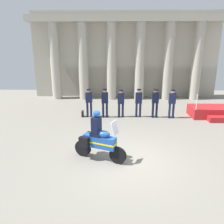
{
  "coord_description": "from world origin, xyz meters",
  "views": [
    {
      "loc": [
        -0.38,
        -7.48,
        4.04
      ],
      "look_at": [
        -0.58,
        2.63,
        1.09
      ],
      "focal_mm": 35.76,
      "sensor_mm": 36.0,
      "label": 1
    }
  ],
  "objects_px": {
    "reviewing_stand": "(218,112)",
    "officer_in_row_3": "(139,101)",
    "officer_in_row_2": "(121,101)",
    "officer_in_row_0": "(89,101)",
    "briefcase_on_ground": "(83,114)",
    "officer_in_row_5": "(172,102)",
    "motorcycle_with_rider": "(98,139)",
    "officer_in_row_1": "(105,101)",
    "officer_in_row_4": "(155,101)"
  },
  "relations": [
    {
      "from": "reviewing_stand",
      "to": "officer_in_row_3",
      "type": "bearing_deg",
      "value": -178.74
    },
    {
      "from": "motorcycle_with_rider",
      "to": "reviewing_stand",
      "type": "bearing_deg",
      "value": 61.92
    },
    {
      "from": "reviewing_stand",
      "to": "officer_in_row_1",
      "type": "height_order",
      "value": "officer_in_row_1"
    },
    {
      "from": "officer_in_row_2",
      "to": "briefcase_on_ground",
      "type": "height_order",
      "value": "officer_in_row_2"
    },
    {
      "from": "officer_in_row_2",
      "to": "officer_in_row_5",
      "type": "distance_m",
      "value": 2.96
    },
    {
      "from": "officer_in_row_5",
      "to": "motorcycle_with_rider",
      "type": "height_order",
      "value": "motorcycle_with_rider"
    },
    {
      "from": "motorcycle_with_rider",
      "to": "officer_in_row_4",
      "type": "bearing_deg",
      "value": 83.72
    },
    {
      "from": "reviewing_stand",
      "to": "briefcase_on_ground",
      "type": "distance_m",
      "value": 8.08
    },
    {
      "from": "motorcycle_with_rider",
      "to": "officer_in_row_2",
      "type": "bearing_deg",
      "value": 103.08
    },
    {
      "from": "officer_in_row_3",
      "to": "motorcycle_with_rider",
      "type": "distance_m",
      "value": 5.64
    },
    {
      "from": "officer_in_row_5",
      "to": "officer_in_row_3",
      "type": "bearing_deg",
      "value": -3.61
    },
    {
      "from": "officer_in_row_5",
      "to": "officer_in_row_2",
      "type": "bearing_deg",
      "value": -1.26
    },
    {
      "from": "officer_in_row_5",
      "to": "officer_in_row_1",
      "type": "bearing_deg",
      "value": 0.91
    },
    {
      "from": "reviewing_stand",
      "to": "officer_in_row_5",
      "type": "distance_m",
      "value": 2.93
    },
    {
      "from": "reviewing_stand",
      "to": "officer_in_row_2",
      "type": "height_order",
      "value": "officer_in_row_2"
    },
    {
      "from": "officer_in_row_2",
      "to": "motorcycle_with_rider",
      "type": "bearing_deg",
      "value": 81.54
    },
    {
      "from": "officer_in_row_3",
      "to": "officer_in_row_5",
      "type": "relative_size",
      "value": 1.0
    },
    {
      "from": "officer_in_row_4",
      "to": "reviewing_stand",
      "type": "bearing_deg",
      "value": -175.4
    },
    {
      "from": "officer_in_row_0",
      "to": "officer_in_row_4",
      "type": "distance_m",
      "value": 3.88
    },
    {
      "from": "reviewing_stand",
      "to": "officer_in_row_3",
      "type": "distance_m",
      "value": 4.8
    },
    {
      "from": "officer_in_row_1",
      "to": "officer_in_row_5",
      "type": "distance_m",
      "value": 3.9
    },
    {
      "from": "officer_in_row_4",
      "to": "motorcycle_with_rider",
      "type": "height_order",
      "value": "motorcycle_with_rider"
    },
    {
      "from": "officer_in_row_2",
      "to": "officer_in_row_3",
      "type": "bearing_deg",
      "value": -176.91
    },
    {
      "from": "officer_in_row_0",
      "to": "officer_in_row_5",
      "type": "bearing_deg",
      "value": -179.95
    },
    {
      "from": "officer_in_row_3",
      "to": "briefcase_on_ground",
      "type": "distance_m",
      "value": 3.43
    },
    {
      "from": "reviewing_stand",
      "to": "briefcase_on_ground",
      "type": "height_order",
      "value": "reviewing_stand"
    },
    {
      "from": "officer_in_row_2",
      "to": "briefcase_on_ground",
      "type": "bearing_deg",
      "value": 1.11
    },
    {
      "from": "officer_in_row_3",
      "to": "officer_in_row_5",
      "type": "distance_m",
      "value": 1.93
    },
    {
      "from": "officer_in_row_0",
      "to": "officer_in_row_5",
      "type": "height_order",
      "value": "officer_in_row_5"
    },
    {
      "from": "officer_in_row_1",
      "to": "motorcycle_with_rider",
      "type": "height_order",
      "value": "motorcycle_with_rider"
    },
    {
      "from": "reviewing_stand",
      "to": "officer_in_row_1",
      "type": "bearing_deg",
      "value": -178.06
    },
    {
      "from": "officer_in_row_0",
      "to": "officer_in_row_4",
      "type": "height_order",
      "value": "officer_in_row_4"
    },
    {
      "from": "officer_in_row_1",
      "to": "officer_in_row_2",
      "type": "distance_m",
      "value": 0.95
    },
    {
      "from": "officer_in_row_2",
      "to": "briefcase_on_ground",
      "type": "xyz_separation_m",
      "value": [
        -2.3,
        0.03,
        -0.79
      ]
    },
    {
      "from": "officer_in_row_5",
      "to": "briefcase_on_ground",
      "type": "bearing_deg",
      "value": -0.23
    },
    {
      "from": "officer_in_row_0",
      "to": "officer_in_row_4",
      "type": "relative_size",
      "value": 0.99
    },
    {
      "from": "officer_in_row_0",
      "to": "officer_in_row_5",
      "type": "xyz_separation_m",
      "value": [
        4.84,
        -0.14,
        0.0
      ]
    },
    {
      "from": "reviewing_stand",
      "to": "officer_in_row_4",
      "type": "relative_size",
      "value": 1.86
    },
    {
      "from": "officer_in_row_4",
      "to": "officer_in_row_0",
      "type": "bearing_deg",
      "value": 1.03
    },
    {
      "from": "officer_in_row_3",
      "to": "motorcycle_with_rider",
      "type": "xyz_separation_m",
      "value": [
        -1.98,
        -5.27,
        -0.21
      ]
    },
    {
      "from": "officer_in_row_1",
      "to": "officer_in_row_5",
      "type": "bearing_deg",
      "value": -179.09
    },
    {
      "from": "reviewing_stand",
      "to": "officer_in_row_2",
      "type": "distance_m",
      "value": 5.82
    },
    {
      "from": "officer_in_row_0",
      "to": "briefcase_on_ground",
      "type": "height_order",
      "value": "officer_in_row_0"
    },
    {
      "from": "officer_in_row_0",
      "to": "officer_in_row_3",
      "type": "distance_m",
      "value": 2.92
    },
    {
      "from": "reviewing_stand",
      "to": "officer_in_row_2",
      "type": "xyz_separation_m",
      "value": [
        -5.78,
        -0.13,
        0.68
      ]
    },
    {
      "from": "officer_in_row_2",
      "to": "officer_in_row_0",
      "type": "bearing_deg",
      "value": 2.12
    },
    {
      "from": "officer_in_row_0",
      "to": "briefcase_on_ground",
      "type": "distance_m",
      "value": 0.92
    },
    {
      "from": "officer_in_row_3",
      "to": "officer_in_row_4",
      "type": "xyz_separation_m",
      "value": [
        0.96,
        -0.09,
        0.01
      ]
    },
    {
      "from": "motorcycle_with_rider",
      "to": "officer_in_row_1",
      "type": "bearing_deg",
      "value": 113.27
    },
    {
      "from": "reviewing_stand",
      "to": "officer_in_row_1",
      "type": "xyz_separation_m",
      "value": [
        -6.72,
        -0.23,
        0.72
      ]
    }
  ]
}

